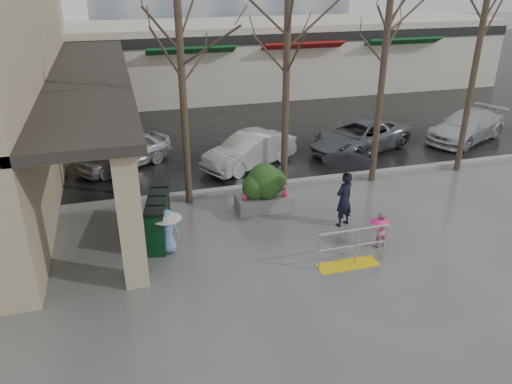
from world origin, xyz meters
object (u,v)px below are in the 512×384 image
tree_midwest (288,29)px  car_b (249,150)px  tree_mideast (386,38)px  car_c (359,136)px  tree_east (484,18)px  woman (346,179)px  tree_west (179,38)px  child_pink (379,227)px  car_a (123,151)px  handrail (351,252)px  child_blue (167,227)px  planter (264,188)px  car_d (467,126)px  news_boxes (159,217)px

tree_midwest → car_b: 5.26m
tree_mideast → car_c: (0.93, 2.92, -4.23)m
tree_east → woman: tree_east is taller
tree_west → tree_midwest: size_ratio=0.97×
tree_mideast → woman: tree_mideast is taller
child_pink → car_a: bearing=-48.2°
woman → child_pink: woman is taller
woman → car_b: woman is taller
handrail → tree_west: (-3.36, 4.80, 4.71)m
car_b → tree_mideast: bearing=28.9°
child_blue → car_a: size_ratio=0.33×
car_a → car_c: size_ratio=0.82×
planter → tree_mideast: bearing=14.6°
tree_west → tree_east: (10.00, 0.00, 0.30)m
tree_west → planter: tree_west is taller
child_pink → handrail: bearing=33.0°
tree_west → car_d: size_ratio=1.57×
planter → child_pink: bearing=-52.5°
handrail → car_c: 8.73m
handrail → child_pink: 1.32m
planter → car_a: size_ratio=0.47×
child_blue → tree_west: bearing=-94.8°
tree_east → car_c: (-2.57, 2.92, -4.75)m
handrail → tree_west: 7.52m
handrail → planter: planter is taller
car_b → child_blue: bearing=-62.3°
handrail → car_d: 11.97m
child_blue → car_d: (13.51, 5.81, -0.12)m
tree_west → car_a: tree_west is taller
news_boxes → car_d: 14.52m
car_a → car_d: bearing=55.6°
woman → planter: (-1.90, 1.65, -0.73)m
tree_west → child_pink: bearing=-42.7°
handrail → car_a: bearing=121.5°
woman → car_b: size_ratio=0.59×
tree_west → child_blue: (-1.00, -2.90, -4.33)m
tree_midwest → car_a: 7.79m
planter → car_c: (5.25, 4.04, -0.09)m
tree_midwest → tree_east: (6.80, -0.00, 0.15)m
handrail → planter: 3.88m
woman → child_pink: size_ratio=2.26×
tree_midwest → car_a: size_ratio=1.89×
woman → car_b: bearing=-97.0°
tree_east → tree_west: bearing=180.0°
car_d → tree_mideast: bearing=-89.3°
tree_west → car_a: bearing=116.6°
tree_mideast → car_b: tree_mideast is taller
child_blue → car_a: 6.68m
handrail → car_c: (4.07, 7.72, 0.25)m
car_d → tree_midwest: bearing=-97.8°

